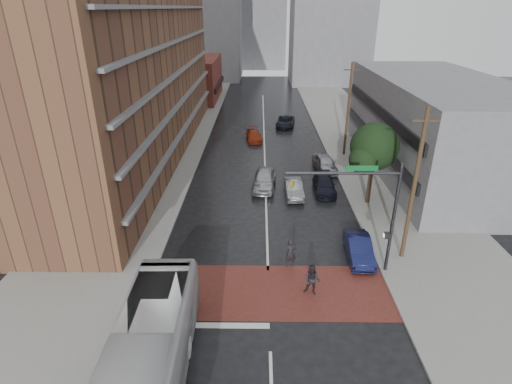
{
  "coord_description": "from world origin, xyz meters",
  "views": [
    {
      "loc": [
        -0.55,
        -18.1,
        14.98
      ],
      "look_at": [
        -0.79,
        6.64,
        3.5
      ],
      "focal_mm": 28.0,
      "sensor_mm": 36.0,
      "label": 1
    }
  ],
  "objects_px": {
    "car_travel_c": "(254,136)",
    "car_parked_far": "(325,163)",
    "car_travel_a": "(264,179)",
    "suv_travel": "(285,122)",
    "pedestrian_a": "(291,253)",
    "car_parked_mid": "(324,185)",
    "car_travel_b": "(294,188)",
    "pedestrian_b": "(312,280)",
    "car_parked_near": "(359,248)",
    "transit_bus": "(144,372)"
  },
  "relations": [
    {
      "from": "car_travel_c",
      "to": "car_parked_far",
      "type": "bearing_deg",
      "value": -62.09
    },
    {
      "from": "car_travel_c",
      "to": "car_travel_a",
      "type": "bearing_deg",
      "value": -93.66
    },
    {
      "from": "car_travel_c",
      "to": "suv_travel",
      "type": "xyz_separation_m",
      "value": [
        4.24,
        6.32,
        0.08
      ]
    },
    {
      "from": "pedestrian_a",
      "to": "car_parked_mid",
      "type": "bearing_deg",
      "value": 64.8
    },
    {
      "from": "car_travel_b",
      "to": "car_parked_mid",
      "type": "distance_m",
      "value": 2.91
    },
    {
      "from": "pedestrian_b",
      "to": "car_travel_c",
      "type": "height_order",
      "value": "pedestrian_b"
    },
    {
      "from": "car_parked_mid",
      "to": "car_parked_far",
      "type": "height_order",
      "value": "car_parked_far"
    },
    {
      "from": "pedestrian_a",
      "to": "pedestrian_b",
      "type": "relative_size",
      "value": 1.01
    },
    {
      "from": "car_travel_c",
      "to": "car_parked_near",
      "type": "relative_size",
      "value": 0.99
    },
    {
      "from": "car_parked_mid",
      "to": "suv_travel",
      "type": "bearing_deg",
      "value": 96.92
    },
    {
      "from": "suv_travel",
      "to": "car_parked_mid",
      "type": "xyz_separation_m",
      "value": [
        2.24,
        -21.37,
        -0.04
      ]
    },
    {
      "from": "car_travel_a",
      "to": "suv_travel",
      "type": "bearing_deg",
      "value": 86.76
    },
    {
      "from": "car_travel_b",
      "to": "car_parked_far",
      "type": "height_order",
      "value": "car_parked_far"
    },
    {
      "from": "transit_bus",
      "to": "car_parked_near",
      "type": "relative_size",
      "value": 2.9
    },
    {
      "from": "pedestrian_b",
      "to": "car_travel_a",
      "type": "height_order",
      "value": "pedestrian_b"
    },
    {
      "from": "pedestrian_a",
      "to": "car_parked_near",
      "type": "bearing_deg",
      "value": 5.68
    },
    {
      "from": "transit_bus",
      "to": "car_travel_c",
      "type": "xyz_separation_m",
      "value": [
        3.87,
        36.11,
        -1.11
      ]
    },
    {
      "from": "pedestrian_a",
      "to": "car_parked_far",
      "type": "height_order",
      "value": "pedestrian_a"
    },
    {
      "from": "pedestrian_b",
      "to": "car_travel_a",
      "type": "distance_m",
      "value": 15.08
    },
    {
      "from": "suv_travel",
      "to": "pedestrian_a",
      "type": "bearing_deg",
      "value": -84.2
    },
    {
      "from": "pedestrian_b",
      "to": "car_travel_c",
      "type": "bearing_deg",
      "value": 119.67
    },
    {
      "from": "car_parked_near",
      "to": "car_parked_mid",
      "type": "height_order",
      "value": "car_parked_near"
    },
    {
      "from": "suv_travel",
      "to": "car_travel_a",
      "type": "bearing_deg",
      "value": -90.06
    },
    {
      "from": "transit_bus",
      "to": "pedestrian_a",
      "type": "distance_m",
      "value": 11.74
    },
    {
      "from": "car_parked_near",
      "to": "car_parked_far",
      "type": "height_order",
      "value": "car_parked_far"
    },
    {
      "from": "car_travel_c",
      "to": "car_parked_far",
      "type": "relative_size",
      "value": 0.93
    },
    {
      "from": "pedestrian_a",
      "to": "suv_travel",
      "type": "height_order",
      "value": "pedestrian_a"
    },
    {
      "from": "car_parked_near",
      "to": "car_parked_mid",
      "type": "distance_m",
      "value": 10.38
    },
    {
      "from": "pedestrian_a",
      "to": "car_parked_near",
      "type": "height_order",
      "value": "pedestrian_a"
    },
    {
      "from": "car_travel_b",
      "to": "car_parked_far",
      "type": "bearing_deg",
      "value": 56.4
    },
    {
      "from": "car_travel_c",
      "to": "pedestrian_a",
      "type": "bearing_deg",
      "value": -92.43
    },
    {
      "from": "transit_bus",
      "to": "pedestrian_b",
      "type": "distance_m",
      "value": 10.36
    },
    {
      "from": "suv_travel",
      "to": "pedestrian_b",
      "type": "bearing_deg",
      "value": -82.33
    },
    {
      "from": "transit_bus",
      "to": "car_travel_b",
      "type": "distance_m",
      "value": 21.6
    },
    {
      "from": "pedestrian_a",
      "to": "car_parked_far",
      "type": "relative_size",
      "value": 0.43
    },
    {
      "from": "pedestrian_a",
      "to": "car_travel_b",
      "type": "relative_size",
      "value": 0.47
    },
    {
      "from": "car_travel_b",
      "to": "transit_bus",
      "type": "bearing_deg",
      "value": -113.05
    },
    {
      "from": "pedestrian_b",
      "to": "car_parked_mid",
      "type": "height_order",
      "value": "pedestrian_b"
    },
    {
      "from": "transit_bus",
      "to": "suv_travel",
      "type": "height_order",
      "value": "transit_bus"
    },
    {
      "from": "suv_travel",
      "to": "car_parked_near",
      "type": "height_order",
      "value": "car_parked_near"
    },
    {
      "from": "transit_bus",
      "to": "car_parked_mid",
      "type": "xyz_separation_m",
      "value": [
        10.35,
        21.05,
        -1.08
      ]
    },
    {
      "from": "transit_bus",
      "to": "car_parked_far",
      "type": "xyz_separation_m",
      "value": [
        11.15,
        26.15,
        -0.95
      ]
    },
    {
      "from": "pedestrian_a",
      "to": "car_travel_a",
      "type": "xyz_separation_m",
      "value": [
        -1.55,
        12.16,
        -0.13
      ]
    },
    {
      "from": "transit_bus",
      "to": "car_travel_a",
      "type": "distance_m",
      "value": 22.45
    },
    {
      "from": "car_travel_b",
      "to": "pedestrian_a",
      "type": "bearing_deg",
      "value": -97.94
    },
    {
      "from": "car_parked_mid",
      "to": "pedestrian_a",
      "type": "bearing_deg",
      "value": -107.48
    },
    {
      "from": "pedestrian_b",
      "to": "suv_travel",
      "type": "distance_m",
      "value": 35.42
    },
    {
      "from": "transit_bus",
      "to": "pedestrian_b",
      "type": "height_order",
      "value": "transit_bus"
    },
    {
      "from": "transit_bus",
      "to": "car_parked_mid",
      "type": "height_order",
      "value": "transit_bus"
    },
    {
      "from": "pedestrian_a",
      "to": "car_travel_a",
      "type": "distance_m",
      "value": 12.26
    }
  ]
}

